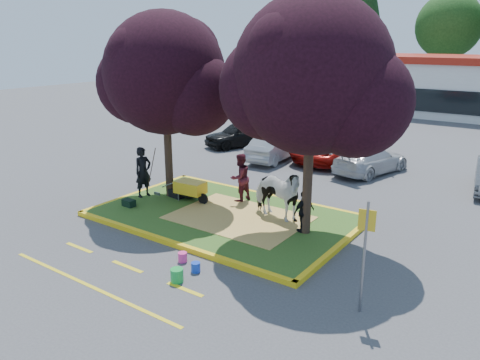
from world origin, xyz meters
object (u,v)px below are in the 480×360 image
Objects in this scene: cow at (276,194)px; sign_post at (365,245)px; car_silver at (275,147)px; wheelbarrow at (191,188)px; car_black at (240,134)px; calf at (187,192)px; bucket_green at (177,275)px; bucket_pink at (183,257)px; bucket_blue at (196,267)px; handler at (143,172)px.

cow is 0.79× the size of sign_post.
wheelbarrow is at bearing 92.22° from car_silver.
car_black is 1.03× the size of car_silver.
calf is at bearing -43.28° from car_black.
cow reaches higher than wheelbarrow.
car_black is (-7.41, 8.50, -0.33)m from cow.
car_black is at bearing -30.87° from car_silver.
wheelbarrow is 5.60× the size of bucket_green.
car_black reaches higher than bucket_pink.
bucket_green reaches higher than bucket_blue.
handler is 0.48× the size of car_silver.
calf is 0.25× the size of car_black.
bucket_pink is at bearing -72.81° from calf.
car_black is 3.53m from car_silver.
cow is 5.32m from sign_post.
cow reaches higher than car_black.
bucket_pink is (3.07, -3.68, -0.23)m from calf.
bucket_green is at bearing -93.88° from bucket_blue.
calf is at bearing 129.82° from bucket_pink.
calf reaches higher than bucket_blue.
car_black is at bearing 120.76° from bucket_blue.
sign_post is (4.12, -3.31, 0.57)m from cow.
wheelbarrow is at bearing 145.60° from sign_post.
cow is at bearing 80.44° from bucket_pink.
car_black is (-4.04, 8.75, 0.02)m from wheelbarrow.
wheelbarrow is at bearing 132.25° from bucket_blue.
car_silver is at bearing 39.71° from cow.
car_black is at bearing 49.36° from cow.
car_black is at bearing 90.78° from calf.
handler is at bearing 107.56° from cow.
calf is 8.55m from sign_post.
bucket_green is at bearing -172.07° from cow.
sign_post is at bearing 5.36° from bucket_pink.
cow is 1.06× the size of wheelbarrow.
sign_post is at bearing -95.34° from handler.
bucket_green is at bearing -37.33° from car_black.
cow is at bearing -21.45° from calf.
car_silver is (-0.88, 7.20, -0.02)m from wheelbarrow.
wheelbarrow is 7.26m from car_silver.
bucket_blue is (0.04, 0.65, -0.04)m from bucket_green.
wheelbarrow is at bearing -41.89° from car_black.
handler is 9.57m from sign_post.
bucket_blue is at bearing -35.92° from car_black.
wheelbarrow is 7.47× the size of bucket_blue.
car_silver is (-4.22, 11.58, 0.46)m from bucket_green.
sign_post is at bearing -22.36° from car_black.
car_black reaches higher than calf.
sign_post is 0.65× the size of car_black.
bucket_blue is at bearing -111.88° from handler.
cow is at bearing -25.58° from car_black.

